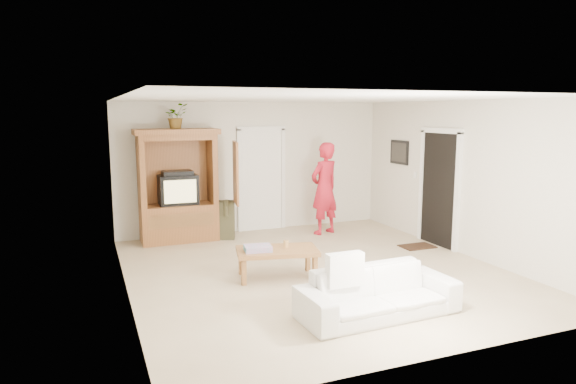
% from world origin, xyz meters
% --- Properties ---
extents(floor, '(6.00, 6.00, 0.00)m').
position_xyz_m(floor, '(0.00, 0.00, 0.00)').
color(floor, tan).
rests_on(floor, ground).
extents(ceiling, '(6.00, 6.00, 0.00)m').
position_xyz_m(ceiling, '(0.00, 0.00, 2.60)').
color(ceiling, white).
rests_on(ceiling, floor).
extents(wall_back, '(5.50, 0.00, 5.50)m').
position_xyz_m(wall_back, '(0.00, 3.00, 1.30)').
color(wall_back, silver).
rests_on(wall_back, floor).
extents(wall_front, '(5.50, 0.00, 5.50)m').
position_xyz_m(wall_front, '(0.00, -3.00, 1.30)').
color(wall_front, silver).
rests_on(wall_front, floor).
extents(wall_left, '(0.00, 6.00, 6.00)m').
position_xyz_m(wall_left, '(-2.75, 0.00, 1.30)').
color(wall_left, silver).
rests_on(wall_left, floor).
extents(wall_right, '(0.00, 6.00, 6.00)m').
position_xyz_m(wall_right, '(2.75, 0.00, 1.30)').
color(wall_right, silver).
rests_on(wall_right, floor).
extents(armoire, '(1.82, 1.14, 2.10)m').
position_xyz_m(armoire, '(-1.58, 2.66, 0.91)').
color(armoire, brown).
rests_on(armoire, floor).
extents(door_back, '(0.85, 0.05, 2.04)m').
position_xyz_m(door_back, '(0.15, 2.97, 1.02)').
color(door_back, white).
rests_on(door_back, floor).
extents(doorway_right, '(0.05, 0.90, 2.04)m').
position_xyz_m(doorway_right, '(2.73, 0.60, 1.02)').
color(doorway_right, black).
rests_on(doorway_right, floor).
extents(framed_picture, '(0.03, 0.60, 0.48)m').
position_xyz_m(framed_picture, '(2.73, 1.90, 1.60)').
color(framed_picture, black).
rests_on(framed_picture, wall_right).
extents(doormat, '(0.60, 0.40, 0.02)m').
position_xyz_m(doormat, '(2.30, 0.60, 0.01)').
color(doormat, '#382316').
rests_on(doormat, floor).
extents(plant, '(0.53, 0.51, 0.46)m').
position_xyz_m(plant, '(-1.60, 2.63, 2.33)').
color(plant, '#4C7238').
rests_on(plant, armoire).
extents(man, '(0.77, 0.64, 1.82)m').
position_xyz_m(man, '(1.19, 2.17, 0.91)').
color(man, '#B51829').
rests_on(man, floor).
extents(sofa, '(1.96, 0.84, 0.56)m').
position_xyz_m(sofa, '(-0.03, -1.84, 0.28)').
color(sofa, silver).
rests_on(sofa, floor).
extents(coffee_table, '(1.28, 0.87, 0.44)m').
position_xyz_m(coffee_table, '(-0.65, -0.08, 0.38)').
color(coffee_table, '#996135').
rests_on(coffee_table, floor).
extents(towel, '(0.42, 0.33, 0.08)m').
position_xyz_m(towel, '(-0.95, -0.08, 0.48)').
color(towel, '#F75295').
rests_on(towel, coffee_table).
extents(candle, '(0.08, 0.08, 0.10)m').
position_xyz_m(candle, '(-0.50, -0.03, 0.49)').
color(candle, tan).
rests_on(candle, coffee_table).
extents(backpack_black, '(0.40, 0.31, 0.44)m').
position_xyz_m(backpack_black, '(-0.95, 2.65, 0.22)').
color(backpack_black, black).
rests_on(backpack_black, floor).
extents(backpack_olive, '(0.45, 0.39, 0.73)m').
position_xyz_m(backpack_olive, '(-0.77, 2.49, 0.36)').
color(backpack_olive, '#47442B').
rests_on(backpack_olive, floor).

